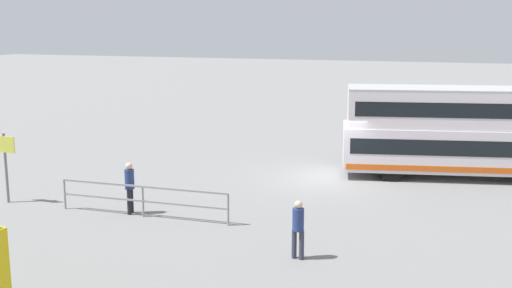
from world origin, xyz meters
name	(u,v)px	position (x,y,z in m)	size (l,w,h in m)	color
ground_plane	(334,181)	(0.00, 0.00, 0.00)	(160.00, 160.00, 0.00)	gray
double_decker_bus	(468,132)	(-5.14, -2.46, 1.93)	(10.58, 4.45, 3.77)	silver
pedestrian_near_railing	(130,184)	(5.72, 6.54, 1.04)	(0.37, 0.37, 1.78)	black
pedestrian_crossing	(298,226)	(-0.76, 8.81, 0.96)	(0.36, 0.36, 1.67)	#33384C
pedestrian_railing	(143,196)	(5.13, 6.73, 0.73)	(6.14, 0.14, 1.08)	gray
info_sign	(5,156)	(10.62, 6.74, 1.74)	(0.99, 0.15, 2.55)	slate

